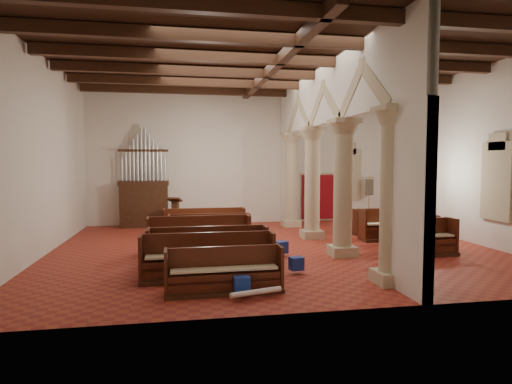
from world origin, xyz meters
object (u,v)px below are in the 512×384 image
object	(u,v)px
lectern	(175,216)
aisle_pew_0	(426,243)
nave_pew_0	(224,278)
pipe_organ	(144,195)
processional_banner	(369,206)

from	to	relation	value
lectern	aisle_pew_0	distance (m)	9.67
lectern	nave_pew_0	bearing A→B (deg)	-62.28
nave_pew_0	aisle_pew_0	size ratio (longest dim) A/B	1.35
pipe_organ	aisle_pew_0	bearing A→B (deg)	-39.97
pipe_organ	nave_pew_0	xyz separation A→B (m)	(2.44, -10.01, -1.05)
pipe_organ	processional_banner	bearing A→B (deg)	-1.78
lectern	nave_pew_0	size ratio (longest dim) A/B	0.55
pipe_organ	nave_pew_0	distance (m)	10.35
processional_banner	aisle_pew_0	distance (m)	7.22
pipe_organ	lectern	bearing A→B (deg)	-43.16
pipe_organ	aisle_pew_0	distance (m)	11.53
lectern	processional_banner	size ratio (longest dim) A/B	0.64
lectern	aisle_pew_0	world-z (taller)	lectern
lectern	pipe_organ	bearing A→B (deg)	157.31
nave_pew_0	aisle_pew_0	world-z (taller)	aisle_pew_0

